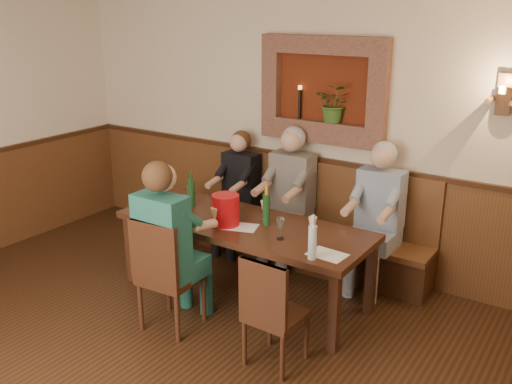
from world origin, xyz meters
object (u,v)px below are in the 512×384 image
Objects in this scene: bench at (294,232)px; wine_bottle_green_b at (192,192)px; person_bench_right at (375,230)px; chair_near_left at (171,295)px; wine_bottle_green_a at (266,209)px; person_bench_mid at (287,209)px; chair_near_right at (274,333)px; person_chair_front at (171,259)px; water_bottle at (312,241)px; dining_table at (244,230)px; person_bench_left at (237,203)px; spittoon_bucket at (226,210)px.

wine_bottle_green_b is at bearing -129.26° from bench.
chair_near_left is at bearing -125.27° from person_bench_right.
person_bench_mid is at bearing 106.51° from wine_bottle_green_a.
wine_bottle_green_b reaches higher than chair_near_right.
person_chair_front is 3.94× the size of wine_bottle_green_a.
chair_near_left is at bearing -115.31° from wine_bottle_green_a.
person_bench_mid is at bearing -179.95° from person_bench_right.
water_bottle is at bearing -92.39° from person_bench_right.
person_chair_front reaches higher than dining_table.
person_bench_mid is (0.65, -0.00, 0.06)m from person_bench_left.
person_bench_mid is 1.62m from person_chair_front.
spittoon_bucket reaches higher than chair_near_right.
person_chair_front reaches higher than water_bottle.
person_bench_mid is at bearing 83.43° from person_chair_front.
dining_table is 1.27m from person_bench_right.
chair_near_right is (1.02, 0.03, -0.03)m from chair_near_left.
person_bench_right is (0.95, 0.84, -0.07)m from dining_table.
wine_bottle_green_a is 1.03× the size of water_bottle.
bench is 2.19× the size of person_bench_left.
bench is at bearing 76.09° from person_bench_mid.
person_bench_left is 2.01m from water_bottle.
person_chair_front is (-0.00, 0.03, 0.33)m from chair_near_left.
person_bench_right is at bearing 45.80° from wine_bottle_green_a.
wine_bottle_green_a reaches higher than water_bottle.
bench is at bearing 102.93° from wine_bottle_green_a.
person_bench_left is at bearing 120.44° from spittoon_bucket.
dining_table is 1.61× the size of person_bench_mid.
wine_bottle_green_a is 0.90m from wine_bottle_green_b.
spittoon_bucket is (-0.11, -1.08, 0.57)m from bench.
person_chair_front is at bearing -125.80° from person_bench_right.
person_bench_mid reaches higher than person_bench_right.
chair_near_left is 2.03m from person_bench_right.
dining_table is 1.76× the size of person_bench_left.
person_bench_right is 0.97× the size of person_chair_front.
wine_bottle_green_a reaches higher than chair_near_right.
wine_bottle_green_b reaches higher than dining_table.
chair_near_right is 1.65m from person_bench_right.
person_bench_left is 1.63m from person_bench_right.
wine_bottle_green_a is at bearing 148.78° from water_bottle.
dining_table is 2.62× the size of chair_near_right.
person_chair_front is 0.98m from wine_bottle_green_a.
water_bottle is (0.09, 0.41, 0.63)m from chair_near_right.
person_bench_right is at bearing -6.41° from bench.
chair_near_left reaches higher than chair_near_right.
person_bench_right is at bearing 54.20° from person_chair_front.
chair_near_right is 1.22m from wine_bottle_green_a.
bench is at bearing 50.74° from wine_bottle_green_b.
spittoon_bucket is at bearing -127.45° from dining_table.
chair_near_left is 1.14m from wine_bottle_green_a.
chair_near_right is at bearing -94.83° from person_bench_right.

